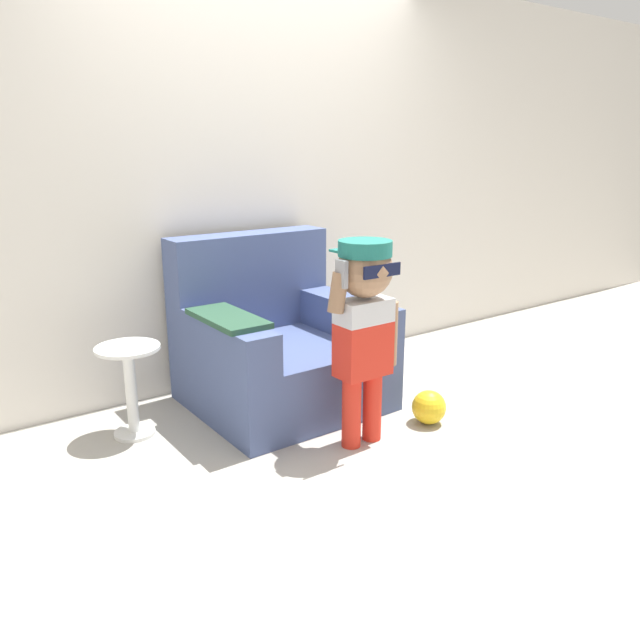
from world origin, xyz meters
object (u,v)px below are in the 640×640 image
side_table (130,382)px  toy_ball (429,407)px  armchair (276,346)px  person_child (364,312)px

side_table → toy_ball: (1.37, -0.82, -0.20)m
armchair → side_table: size_ratio=2.10×
armchair → toy_ball: bearing=-56.9°
person_child → side_table: (-0.93, 0.78, -0.40)m
toy_ball → person_child: bearing=174.8°
person_child → toy_ball: person_child is taller
person_child → toy_ball: 0.76m
person_child → side_table: bearing=140.0°
armchair → toy_ball: 0.96m
person_child → toy_ball: size_ratio=5.57×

